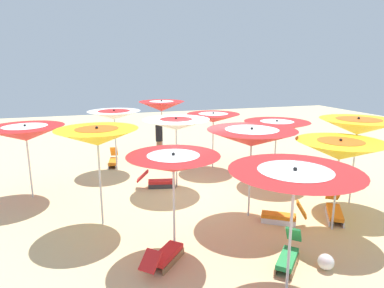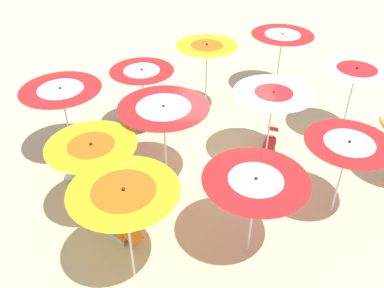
{
  "view_description": "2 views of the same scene",
  "coord_description": "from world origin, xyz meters",
  "px_view_note": "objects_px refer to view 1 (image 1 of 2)",
  "views": [
    {
      "loc": [
        -3.18,
        -8.96,
        3.92
      ],
      "look_at": [
        -0.01,
        0.95,
        1.48
      ],
      "focal_mm": 31.3,
      "sensor_mm": 36.0,
      "label": 1
    },
    {
      "loc": [
        9.38,
        0.32,
        7.51
      ],
      "look_at": [
        1.15,
        -0.76,
        1.55
      ],
      "focal_mm": 38.67,
      "sensor_mm": 36.0,
      "label": 2
    }
  ],
  "objects_px": {
    "lounger_2": "(159,181)",
    "beach_umbrella_4": "(340,150)",
    "beach_umbrella_7": "(114,115)",
    "beach_umbrella_10": "(97,137)",
    "lounger_3": "(164,256)",
    "beachgoer_0": "(159,139)",
    "beach_umbrella_1": "(277,126)",
    "beach_umbrella_11": "(26,133)",
    "beach_umbrella_9": "(173,163)",
    "lounger_1": "(282,216)",
    "lounger_0": "(289,255)",
    "lounger_5": "(113,160)",
    "beach_umbrella_3": "(162,106)",
    "beach_umbrella_5": "(252,137)",
    "beach_umbrella_8": "(294,180)",
    "lounger_4": "(334,211)",
    "beach_umbrella_6": "(176,124)",
    "beach_umbrella_0": "(358,127)",
    "beach_umbrella_2": "(213,118)",
    "beach_ball": "(326,262)"
  },
  "relations": [
    {
      "from": "lounger_2",
      "to": "beach_umbrella_4",
      "type": "bearing_deg",
      "value": -37.55
    },
    {
      "from": "beach_umbrella_7",
      "to": "beach_umbrella_10",
      "type": "bearing_deg",
      "value": -99.84
    },
    {
      "from": "lounger_3",
      "to": "beachgoer_0",
      "type": "height_order",
      "value": "beachgoer_0"
    },
    {
      "from": "beach_umbrella_1",
      "to": "beach_umbrella_11",
      "type": "bearing_deg",
      "value": 173.56
    },
    {
      "from": "beach_umbrella_7",
      "to": "beach_umbrella_9",
      "type": "relative_size",
      "value": 1.06
    },
    {
      "from": "beach_umbrella_11",
      "to": "beach_umbrella_7",
      "type": "bearing_deg",
      "value": 36.29
    },
    {
      "from": "beach_umbrella_11",
      "to": "lounger_2",
      "type": "relative_size",
      "value": 1.74
    },
    {
      "from": "beach_umbrella_11",
      "to": "lounger_1",
      "type": "height_order",
      "value": "beach_umbrella_11"
    },
    {
      "from": "beach_umbrella_11",
      "to": "lounger_0",
      "type": "relative_size",
      "value": 2.14
    },
    {
      "from": "lounger_5",
      "to": "beach_umbrella_10",
      "type": "bearing_deg",
      "value": 1.79
    },
    {
      "from": "beach_umbrella_4",
      "to": "beach_umbrella_11",
      "type": "height_order",
      "value": "beach_umbrella_4"
    },
    {
      "from": "beach_umbrella_3",
      "to": "beach_umbrella_5",
      "type": "xyz_separation_m",
      "value": [
        0.79,
        -6.89,
        -0.06
      ]
    },
    {
      "from": "beach_umbrella_7",
      "to": "beach_umbrella_9",
      "type": "height_order",
      "value": "beach_umbrella_7"
    },
    {
      "from": "lounger_3",
      "to": "beach_umbrella_7",
      "type": "bearing_deg",
      "value": 45.68
    },
    {
      "from": "beach_umbrella_1",
      "to": "beach_umbrella_4",
      "type": "xyz_separation_m",
      "value": [
        -0.54,
        -3.6,
        0.09
      ]
    },
    {
      "from": "lounger_2",
      "to": "lounger_3",
      "type": "height_order",
      "value": "lounger_2"
    },
    {
      "from": "lounger_1",
      "to": "lounger_5",
      "type": "relative_size",
      "value": 0.83
    },
    {
      "from": "beach_umbrella_8",
      "to": "beach_umbrella_9",
      "type": "xyz_separation_m",
      "value": [
        -1.58,
        1.86,
        -0.09
      ]
    },
    {
      "from": "beach_umbrella_5",
      "to": "beach_umbrella_11",
      "type": "distance_m",
      "value": 6.52
    },
    {
      "from": "beach_umbrella_8",
      "to": "lounger_4",
      "type": "relative_size",
      "value": 1.75
    },
    {
      "from": "lounger_1",
      "to": "beachgoer_0",
      "type": "bearing_deg",
      "value": -43.22
    },
    {
      "from": "beach_umbrella_6",
      "to": "lounger_4",
      "type": "bearing_deg",
      "value": -46.48
    },
    {
      "from": "beach_umbrella_0",
      "to": "lounger_1",
      "type": "xyz_separation_m",
      "value": [
        -2.61,
        -0.54,
        -2.07
      ]
    },
    {
      "from": "beach_umbrella_2",
      "to": "beachgoer_0",
      "type": "relative_size",
      "value": 1.32
    },
    {
      "from": "beach_umbrella_5",
      "to": "lounger_4",
      "type": "bearing_deg",
      "value": -20.97
    },
    {
      "from": "lounger_0",
      "to": "beach_umbrella_9",
      "type": "bearing_deg",
      "value": -75.55
    },
    {
      "from": "beach_umbrella_10",
      "to": "lounger_5",
      "type": "height_order",
      "value": "beach_umbrella_10"
    },
    {
      "from": "beach_ball",
      "to": "beach_umbrella_6",
      "type": "bearing_deg",
      "value": 106.39
    },
    {
      "from": "beach_ball",
      "to": "lounger_0",
      "type": "bearing_deg",
      "value": 149.15
    },
    {
      "from": "lounger_1",
      "to": "beach_ball",
      "type": "distance_m",
      "value": 2.01
    },
    {
      "from": "beach_umbrella_3",
      "to": "beach_umbrella_1",
      "type": "bearing_deg",
      "value": -57.44
    },
    {
      "from": "beach_umbrella_7",
      "to": "beach_umbrella_2",
      "type": "bearing_deg",
      "value": -12.53
    },
    {
      "from": "lounger_3",
      "to": "beach_umbrella_6",
      "type": "bearing_deg",
      "value": 24.68
    },
    {
      "from": "beach_umbrella_0",
      "to": "lounger_4",
      "type": "bearing_deg",
      "value": -148.78
    },
    {
      "from": "beach_umbrella_3",
      "to": "beach_umbrella_10",
      "type": "distance_m",
      "value": 6.87
    },
    {
      "from": "beach_umbrella_2",
      "to": "lounger_5",
      "type": "xyz_separation_m",
      "value": [
        -3.71,
        1.5,
        -1.77
      ]
    },
    {
      "from": "beach_umbrella_7",
      "to": "lounger_0",
      "type": "xyz_separation_m",
      "value": [
        2.69,
        -7.46,
        -1.93
      ]
    },
    {
      "from": "beach_umbrella_7",
      "to": "lounger_0",
      "type": "relative_size",
      "value": 2.22
    },
    {
      "from": "beach_umbrella_7",
      "to": "lounger_3",
      "type": "xyz_separation_m",
      "value": [
        0.31,
        -6.71,
        -1.95
      ]
    },
    {
      "from": "beach_umbrella_9",
      "to": "beach_umbrella_10",
      "type": "height_order",
      "value": "beach_umbrella_10"
    },
    {
      "from": "beach_umbrella_6",
      "to": "lounger_1",
      "type": "xyz_separation_m",
      "value": [
        1.86,
        -3.39,
        -1.9
      ]
    },
    {
      "from": "beach_umbrella_11",
      "to": "beach_ball",
      "type": "relative_size",
      "value": 7.18
    },
    {
      "from": "beachgoer_0",
      "to": "beach_umbrella_10",
      "type": "bearing_deg",
      "value": -15.31
    },
    {
      "from": "beach_umbrella_2",
      "to": "beach_umbrella_0",
      "type": "bearing_deg",
      "value": -60.24
    },
    {
      "from": "beach_umbrella_7",
      "to": "beachgoer_0",
      "type": "relative_size",
      "value": 1.42
    },
    {
      "from": "beach_umbrella_8",
      "to": "lounger_0",
      "type": "relative_size",
      "value": 2.17
    },
    {
      "from": "beach_umbrella_1",
      "to": "lounger_2",
      "type": "distance_m",
      "value": 4.38
    },
    {
      "from": "beach_umbrella_1",
      "to": "beach_umbrella_5",
      "type": "xyz_separation_m",
      "value": [
        -2.15,
        -2.29,
        0.22
      ]
    },
    {
      "from": "beach_umbrella_5",
      "to": "beach_umbrella_6",
      "type": "relative_size",
      "value": 1.04
    },
    {
      "from": "beach_umbrella_10",
      "to": "lounger_5",
      "type": "bearing_deg",
      "value": 82.34
    }
  ]
}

